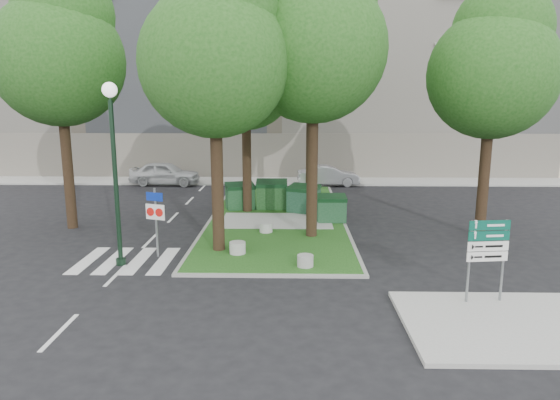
{
  "coord_description": "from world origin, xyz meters",
  "views": [
    {
      "loc": [
        1.14,
        -15.19,
        5.61
      ],
      "look_at": [
        0.76,
        2.5,
        2.0
      ],
      "focal_mm": 32.0,
      "sensor_mm": 36.0,
      "label": 1
    }
  ],
  "objects_px": {
    "tree_street_left": "(60,48)",
    "car_silver": "(328,176)",
    "tree_median_near_left": "(217,48)",
    "tree_median_mid": "(248,69)",
    "litter_bin": "(321,210)",
    "bollard_left": "(238,248)",
    "dumpster_a": "(240,196)",
    "tree_median_far": "(313,46)",
    "bollard_mid": "(266,228)",
    "dumpster_b": "(272,195)",
    "tree_street_right": "(495,62)",
    "bollard_right": "(305,261)",
    "traffic_sign_pole": "(156,213)",
    "car_white": "(165,173)",
    "tree_median_near_right": "(316,34)",
    "dumpster_c": "(304,199)",
    "street_lamp": "(114,153)",
    "dumpster_d": "(331,208)",
    "directional_sign": "(487,248)"
  },
  "relations": [
    {
      "from": "tree_median_near_left",
      "to": "tree_street_left",
      "type": "xyz_separation_m",
      "value": [
        -7.0,
        3.5,
        0.33
      ]
    },
    {
      "from": "tree_street_right",
      "to": "car_white",
      "type": "relative_size",
      "value": 2.21
    },
    {
      "from": "tree_median_near_left",
      "to": "traffic_sign_pole",
      "type": "bearing_deg",
      "value": -165.48
    },
    {
      "from": "tree_street_left",
      "to": "car_silver",
      "type": "bearing_deg",
      "value": 42.61
    },
    {
      "from": "bollard_mid",
      "to": "street_lamp",
      "type": "relative_size",
      "value": 0.09
    },
    {
      "from": "tree_median_near_left",
      "to": "traffic_sign_pole",
      "type": "relative_size",
      "value": 4.19
    },
    {
      "from": "car_silver",
      "to": "bollard_right",
      "type": "bearing_deg",
      "value": 170.69
    },
    {
      "from": "dumpster_a",
      "to": "car_silver",
      "type": "distance_m",
      "value": 9.09
    },
    {
      "from": "dumpster_b",
      "to": "dumpster_a",
      "type": "bearing_deg",
      "value": -176.73
    },
    {
      "from": "tree_median_mid",
      "to": "traffic_sign_pole",
      "type": "bearing_deg",
      "value": -111.14
    },
    {
      "from": "bollard_right",
      "to": "litter_bin",
      "type": "xyz_separation_m",
      "value": [
        0.94,
        7.05,
        0.14
      ]
    },
    {
      "from": "tree_street_left",
      "to": "traffic_sign_pole",
      "type": "distance_m",
      "value": 8.71
    },
    {
      "from": "tree_median_near_left",
      "to": "tree_street_left",
      "type": "bearing_deg",
      "value": 153.43
    },
    {
      "from": "tree_street_left",
      "to": "bollard_mid",
      "type": "xyz_separation_m",
      "value": [
        8.53,
        -1.06,
        -7.34
      ]
    },
    {
      "from": "bollard_left",
      "to": "car_white",
      "type": "distance_m",
      "value": 16.47
    },
    {
      "from": "dumpster_a",
      "to": "car_white",
      "type": "distance_m",
      "value": 9.58
    },
    {
      "from": "tree_median_mid",
      "to": "dumpster_d",
      "type": "xyz_separation_m",
      "value": [
        3.91,
        -2.09,
        -6.27
      ]
    },
    {
      "from": "tree_median_near_left",
      "to": "tree_median_near_right",
      "type": "bearing_deg",
      "value": 29.74
    },
    {
      "from": "tree_median_far",
      "to": "litter_bin",
      "type": "distance_m",
      "value": 8.99
    },
    {
      "from": "tree_median_far",
      "to": "directional_sign",
      "type": "distance_m",
      "value": 16.23
    },
    {
      "from": "tree_street_right",
      "to": "dumpster_b",
      "type": "bearing_deg",
      "value": 152.7
    },
    {
      "from": "car_silver",
      "to": "litter_bin",
      "type": "bearing_deg",
      "value": 171.27
    },
    {
      "from": "bollard_right",
      "to": "dumpster_d",
      "type": "bearing_deg",
      "value": 77.84
    },
    {
      "from": "bollard_left",
      "to": "dumpster_a",
      "type": "bearing_deg",
      "value": 94.95
    },
    {
      "from": "dumpster_a",
      "to": "tree_median_far",
      "type": "bearing_deg",
      "value": 17.89
    },
    {
      "from": "bollard_left",
      "to": "traffic_sign_pole",
      "type": "bearing_deg",
      "value": -178.7
    },
    {
      "from": "bollard_mid",
      "to": "bollard_left",
      "type": "bearing_deg",
      "value": -106.66
    },
    {
      "from": "tree_median_far",
      "to": "street_lamp",
      "type": "bearing_deg",
      "value": -122.37
    },
    {
      "from": "bollard_left",
      "to": "street_lamp",
      "type": "distance_m",
      "value": 5.36
    },
    {
      "from": "bollard_right",
      "to": "street_lamp",
      "type": "xyz_separation_m",
      "value": [
        -6.33,
        0.39,
        3.54
      ]
    },
    {
      "from": "dumpster_d",
      "to": "bollard_left",
      "type": "relative_size",
      "value": 2.32
    },
    {
      "from": "dumpster_a",
      "to": "bollard_mid",
      "type": "height_order",
      "value": "dumpster_a"
    },
    {
      "from": "dumpster_c",
      "to": "traffic_sign_pole",
      "type": "height_order",
      "value": "traffic_sign_pole"
    },
    {
      "from": "tree_median_far",
      "to": "directional_sign",
      "type": "bearing_deg",
      "value": -73.56
    },
    {
      "from": "dumpster_c",
      "to": "bollard_mid",
      "type": "bearing_deg",
      "value": -89.34
    },
    {
      "from": "bollard_left",
      "to": "litter_bin",
      "type": "height_order",
      "value": "litter_bin"
    },
    {
      "from": "tree_median_near_right",
      "to": "dumpster_a",
      "type": "relative_size",
      "value": 6.94
    },
    {
      "from": "bollard_mid",
      "to": "dumpster_b",
      "type": "bearing_deg",
      "value": 89.18
    },
    {
      "from": "dumpster_b",
      "to": "dumpster_d",
      "type": "height_order",
      "value": "dumpster_b"
    },
    {
      "from": "directional_sign",
      "to": "car_white",
      "type": "xyz_separation_m",
      "value": [
        -13.62,
        19.34,
        -0.87
      ]
    },
    {
      "from": "tree_median_near_left",
      "to": "tree_median_mid",
      "type": "bearing_deg",
      "value": 85.6
    },
    {
      "from": "dumpster_b",
      "to": "dumpster_c",
      "type": "xyz_separation_m",
      "value": [
        1.6,
        -0.85,
        -0.04
      ]
    },
    {
      "from": "tree_street_left",
      "to": "dumpster_d",
      "type": "xyz_separation_m",
      "value": [
        11.41,
        0.91,
        -6.94
      ]
    },
    {
      "from": "tree_median_near_right",
      "to": "traffic_sign_pole",
      "type": "bearing_deg",
      "value": -155.79
    },
    {
      "from": "dumpster_b",
      "to": "car_silver",
      "type": "distance_m",
      "value": 8.21
    },
    {
      "from": "tree_median_near_right",
      "to": "dumpster_b",
      "type": "distance_m",
      "value": 9.0
    },
    {
      "from": "tree_median_mid",
      "to": "tree_median_far",
      "type": "distance_m",
      "value": 4.59
    },
    {
      "from": "tree_street_left",
      "to": "traffic_sign_pole",
      "type": "xyz_separation_m",
      "value": [
        4.76,
        -4.08,
        -6.04
      ]
    },
    {
      "from": "tree_street_right",
      "to": "traffic_sign_pole",
      "type": "bearing_deg",
      "value": -166.41
    },
    {
      "from": "tree_median_near_right",
      "to": "dumpster_a",
      "type": "distance_m",
      "value": 9.45
    }
  ]
}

